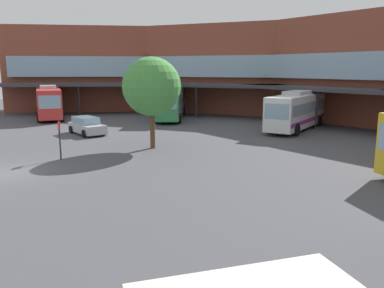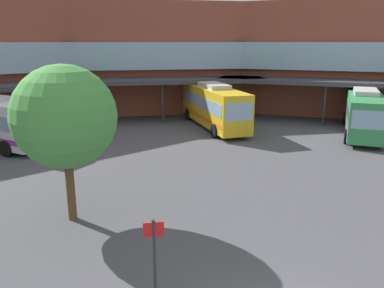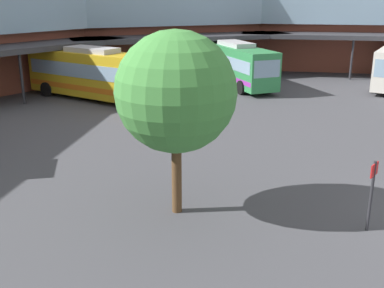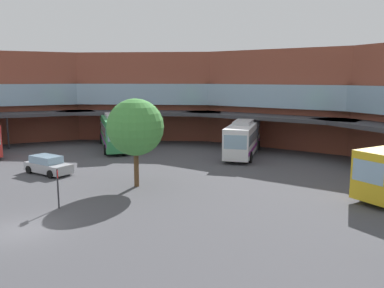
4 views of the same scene
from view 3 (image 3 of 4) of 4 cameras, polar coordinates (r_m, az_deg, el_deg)
The scene contains 4 objects.
bus_2 at distance 35.79m, azimuth -11.84°, elevation 8.37°, with size 4.18×11.52×3.86m.
bus_4 at distance 40.81m, azimuth 5.29°, elevation 9.70°, with size 9.53×9.47×3.68m.
plaza_tree at distance 16.11m, azimuth -1.98°, elevation 6.26°, with size 4.20×4.20×6.57m.
stop_sign_post at distance 16.69m, azimuth 20.96°, elevation -5.07°, with size 0.59×0.19×2.50m.
Camera 3 is at (-17.85, 2.50, 7.75)m, focal length 44.05 mm.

